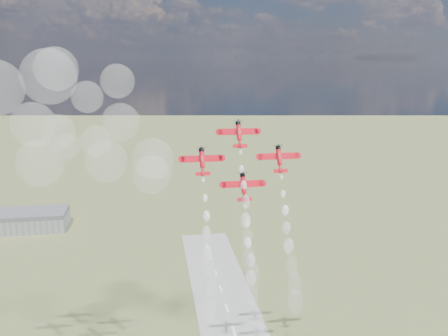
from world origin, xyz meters
TOP-DOWN VIEW (x-y plane):
  - hangar at (-120.00, 180.00)m, footprint 50.00×28.00m
  - plane_lead at (-2.80, 6.52)m, footprint 13.99×7.27m
  - plane_left at (-16.40, 2.01)m, footprint 13.99×7.27m
  - plane_right at (10.80, 2.01)m, footprint 13.99×7.27m
  - plane_slot at (-2.80, -2.49)m, footprint 13.99×7.27m
  - smoke_trail_lead at (-2.78, -12.49)m, footprint 5.54×22.69m
  - smoke_trail_left at (-16.50, -17.33)m, footprint 5.59×23.63m
  - smoke_trail_right at (11.11, -17.05)m, footprint 5.10×22.53m
  - smoke_trail_slot at (-2.47, -21.53)m, footprint 5.24×22.93m
  - drifted_smoke_cloud at (-61.75, 26.36)m, footprint 68.82×41.70m

SIDE VIEW (x-z plane):
  - hangar at x=-120.00m, z-range 0.00..13.00m
  - smoke_trail_slot at x=-2.47m, z-range 20.44..59.89m
  - smoke_trail_left at x=-16.50m, z-range 28.45..68.56m
  - smoke_trail_right at x=11.11m, z-range 28.55..68.53m
  - smoke_trail_lead at x=-2.78m, z-range 36.69..76.70m
  - plane_slot at x=-2.80m, z-range 70.97..80.14m
  - plane_left at x=-16.40m, z-range 79.36..88.53m
  - plane_right at x=10.80m, z-range 79.36..88.53m
  - plane_lead at x=-2.80m, z-range 87.74..96.92m
  - drifted_smoke_cloud at x=-61.75m, z-range 68.51..123.44m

